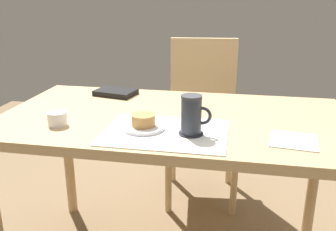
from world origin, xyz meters
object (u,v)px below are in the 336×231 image
dining_table (173,133)px  coffee_mug (192,114)px  small_book (116,92)px  wooden_chair (202,113)px  pastry (143,120)px  pastry_plate (143,127)px  sugar_bowl (57,119)px

dining_table → coffee_mug: coffee_mug is taller
small_book → coffee_mug: bearing=-34.7°
wooden_chair → coffee_mug: size_ratio=6.94×
coffee_mug → pastry: bearing=174.2°
dining_table → pastry: bearing=-113.5°
dining_table → pastry: size_ratio=16.39×
pastry_plate → coffee_mug: coffee_mug is taller
sugar_bowl → small_book: size_ratio=0.39×
small_book → dining_table: bearing=-26.2°
coffee_mug → sugar_bowl: 0.49m
sugar_bowl → wooden_chair: bearing=62.8°
wooden_chair → coffee_mug: (0.05, -0.87, 0.28)m
coffee_mug → sugar_bowl: bearing=179.5°
sugar_bowl → small_book: bearing=80.1°
pastry → pastry_plate: bearing=0.0°
wooden_chair → sugar_bowl: 1.00m
sugar_bowl → small_book: 0.44m
wooden_chair → pastry: (-0.13, -0.86, 0.24)m
pastry_plate → pastry: (0.00, 0.00, 0.03)m
sugar_bowl → pastry: bearing=2.4°
small_book → wooden_chair: bearing=61.4°
pastry_plate → sugar_bowl: sugar_bowl is taller
wooden_chair → pastry: bearing=75.5°
wooden_chair → sugar_bowl: wooden_chair is taller
pastry_plate → small_book: (-0.24, 0.42, 0.00)m
dining_table → small_book: size_ratio=7.52×
pastry_plate → pastry: size_ratio=1.82×
dining_table → wooden_chair: 0.70m
dining_table → pastry_plate: bearing=-113.5°
sugar_bowl → small_book: sugar_bowl is taller
dining_table → wooden_chair: wooden_chair is taller
pastry → coffee_mug: 0.18m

